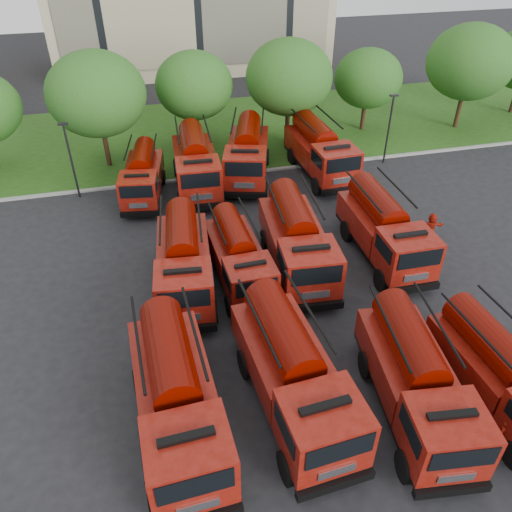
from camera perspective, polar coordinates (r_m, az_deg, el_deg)
The scene contains 27 objects.
ground at distance 22.22m, azimuth 5.61°, elevation -11.48°, with size 140.00×140.00×0.00m, color black.
lawn at distance 43.54m, azimuth -5.68°, elevation 13.85°, with size 70.00×16.00×0.12m, color #1D4312.
curb at distance 36.23m, azimuth -3.55°, elevation 9.24°, with size 70.00×0.30×0.14m, color gray.
tree_2 at distance 37.21m, azimuth -17.77°, elevation 17.21°, with size 6.72×6.72×8.22m.
tree_3 at distance 40.00m, azimuth -7.08°, elevation 18.79°, with size 5.88×5.88×7.19m.
tree_4 at distance 39.89m, azimuth 3.80°, elevation 19.72°, with size 6.55×6.55×8.01m.
tree_5 at distance 43.56m, azimuth 12.69°, elevation 19.19°, with size 5.46×5.46×6.68m.
tree_6 at distance 46.10m, azimuth 23.29°, elevation 19.69°, with size 6.89×6.89×8.42m.
lamp_post_0 at distance 34.22m, azimuth -20.44°, elevation 10.58°, with size 0.60×0.25×5.11m.
lamp_post_1 at distance 38.28m, azimuth 14.99°, elevation 14.24°, with size 0.60×0.25×5.11m.
fire_truck_0 at distance 18.67m, azimuth -9.07°, elevation -15.57°, with size 3.17×8.02×3.60m.
fire_truck_1 at distance 19.21m, azimuth 4.26°, elevation -13.11°, with size 3.35×8.10×3.61m.
fire_truck_2 at distance 19.99m, azimuth 17.82°, elevation -13.29°, with size 3.49×7.69×3.38m.
fire_truck_3 at distance 21.52m, azimuth 26.24°, elevation -12.04°, with size 2.83×7.03×3.14m.
fire_truck_4 at distance 24.80m, azimuth -8.28°, elevation -0.49°, with size 3.38×7.76×3.43m.
fire_truck_5 at distance 25.16m, azimuth -1.99°, elevation -0.05°, with size 2.66×6.76×3.04m.
fire_truck_6 at distance 25.92m, azimuth 4.67°, elevation 1.83°, with size 3.41×8.13×3.61m.
fire_truck_7 at distance 27.72m, azimuth 14.42°, elevation 3.04°, with size 2.92×7.71×3.49m.
fire_truck_8 at distance 33.68m, azimuth -12.83°, elevation 8.97°, with size 3.29×6.90×3.01m.
fire_truck_9 at distance 34.09m, azimuth -6.91°, elevation 10.53°, with size 3.30×8.10×3.61m.
fire_truck_10 at distance 35.28m, azimuth -1.00°, elevation 11.69°, with size 4.83×8.39×3.62m.
fire_truck_11 at distance 36.01m, azimuth 7.32°, elevation 11.93°, with size 3.19×8.07×3.62m.
firefighter_0 at distance 21.35m, azimuth 25.90°, elevation -19.05°, with size 0.54×0.40×1.48m, color #A21A0C.
firefighter_1 at distance 18.81m, azimuth 6.01°, elevation -24.42°, with size 0.90×0.49×1.85m, color #A21A0C.
firefighter_2 at distance 23.58m, azimuth 25.99°, elevation -12.57°, with size 1.12×0.64×1.92m, color #A21A0C.
firefighter_4 at distance 23.07m, azimuth -0.45°, elevation -9.02°, with size 0.91×0.59×1.85m, color black.
firefighter_5 at distance 30.80m, azimuth 19.03°, elevation 1.79°, with size 1.61×0.69×1.74m, color #A21A0C.
Camera 1 is at (-5.69, -14.00, 16.29)m, focal length 35.00 mm.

